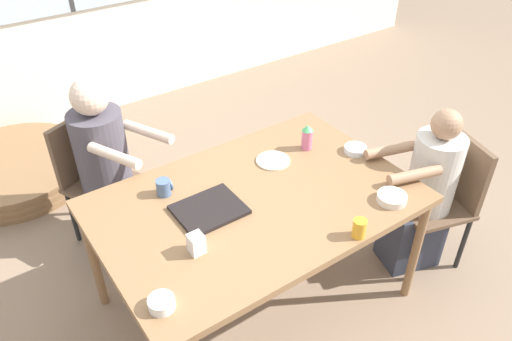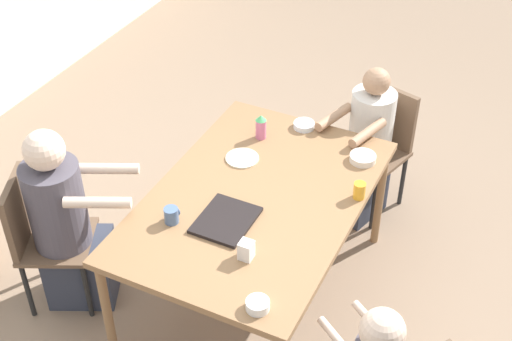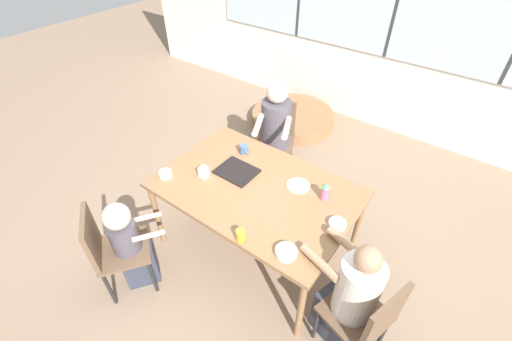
{
  "view_description": "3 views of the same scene",
  "coord_description": "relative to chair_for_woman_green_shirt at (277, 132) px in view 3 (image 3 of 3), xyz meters",
  "views": [
    {
      "loc": [
        -1.13,
        -1.63,
        2.4
      ],
      "look_at": [
        0.0,
        0.0,
        0.95
      ],
      "focal_mm": 35.0,
      "sensor_mm": 36.0,
      "label": 1
    },
    {
      "loc": [
        -2.65,
        -1.28,
        3.24
      ],
      "look_at": [
        0.0,
        0.0,
        0.95
      ],
      "focal_mm": 50.0,
      "sensor_mm": 36.0,
      "label": 2
    },
    {
      "loc": [
        1.23,
        -1.65,
        2.7
      ],
      "look_at": [
        0.0,
        0.0,
        0.95
      ],
      "focal_mm": 24.0,
      "sensor_mm": 36.0,
      "label": 3
    }
  ],
  "objects": [
    {
      "name": "bowl_white_shallow",
      "position": [
        1.08,
        -1.52,
        0.28
      ],
      "size": [
        0.15,
        0.15,
        0.04
      ],
      "color": "silver",
      "rests_on": "dining_table"
    },
    {
      "name": "person_woman_green_shirt",
      "position": [
        0.07,
        -0.15,
        0.03
      ],
      "size": [
        0.53,
        0.66,
        1.18
      ],
      "rotation": [
        0.0,
        0.0,
        -2.7
      ],
      "color": "#333847",
      "rests_on": "ground_plane"
    },
    {
      "name": "food_tray_dark",
      "position": [
        0.28,
        -1.05,
        0.27
      ],
      "size": [
        0.33,
        0.27,
        0.02
      ],
      "color": "black",
      "rests_on": "dining_table"
    },
    {
      "name": "person_toddler",
      "position": [
        -0.08,
        -1.99,
        -0.07
      ],
      "size": [
        0.41,
        0.45,
        0.91
      ],
      "rotation": [
        0.0,
        0.0,
        -0.6
      ],
      "color": "#333847",
      "rests_on": "ground_plane"
    },
    {
      "name": "plate_tortillas",
      "position": [
        0.79,
        -0.89,
        0.26
      ],
      "size": [
        0.19,
        0.19,
        0.01
      ],
      "color": "beige",
      "rests_on": "dining_table"
    },
    {
      "name": "ground_plane",
      "position": [
        0.52,
        -1.11,
        -0.51
      ],
      "size": [
        16.0,
        16.0,
        0.0
      ],
      "primitive_type": "plane",
      "color": "#8C725B"
    },
    {
      "name": "coffee_mug",
      "position": [
        0.16,
        -0.8,
        0.3
      ],
      "size": [
        0.08,
        0.07,
        0.09
      ],
      "color": "slate",
      "rests_on": "dining_table"
    },
    {
      "name": "chair_for_toddler",
      "position": [
        -0.16,
        -2.12,
        0.0
      ],
      "size": [
        0.56,
        0.56,
        0.86
      ],
      "rotation": [
        0.0,
        0.0,
        -0.6
      ],
      "color": "brown",
      "rests_on": "ground_plane"
    },
    {
      "name": "bowl_fruit",
      "position": [
        -0.18,
        -1.46,
        0.28
      ],
      "size": [
        0.11,
        0.11,
        0.05
      ],
      "color": "white",
      "rests_on": "dining_table"
    },
    {
      "name": "milk_carton_small",
      "position": [
        0.09,
        -1.27,
        0.31
      ],
      "size": [
        0.07,
        0.07,
        0.1
      ],
      "color": "silver",
      "rests_on": "dining_table"
    },
    {
      "name": "dining_table",
      "position": [
        0.52,
        -1.11,
        0.2
      ],
      "size": [
        1.62,
        1.09,
        0.77
      ],
      "color": "olive",
      "rests_on": "ground_plane"
    },
    {
      "name": "chair_for_man_blue_shirt",
      "position": [
        1.7,
        -1.45,
        0.0
      ],
      "size": [
        0.5,
        0.5,
        0.86
      ],
      "rotation": [
        0.0,
        0.0,
        1.29
      ],
      "color": "brown",
      "rests_on": "ground_plane"
    },
    {
      "name": "wall_back_with_windows",
      "position": [
        0.52,
        1.66,
        0.91
      ],
      "size": [
        8.4,
        0.08,
        2.8
      ],
      "color": "white",
      "rests_on": "ground_plane"
    },
    {
      "name": "folded_table_stack",
      "position": [
        -0.36,
        0.96,
        -0.42
      ],
      "size": [
        1.16,
        1.16,
        0.18
      ],
      "color": "olive",
      "rests_on": "ground_plane"
    },
    {
      "name": "juice_glass",
      "position": [
        0.76,
        -1.61,
        0.31
      ],
      "size": [
        0.07,
        0.07,
        0.1
      ],
      "color": "gold",
      "rests_on": "dining_table"
    },
    {
      "name": "chair_for_woman_green_shirt",
      "position": [
        0.0,
        0.0,
        0.0
      ],
      "size": [
        0.53,
        0.53,
        0.86
      ],
      "rotation": [
        0.0,
        0.0,
        -2.7
      ],
      "color": "brown",
      "rests_on": "ground_plane"
    },
    {
      "name": "sippy_cup",
      "position": [
        1.04,
        -0.89,
        0.34
      ],
      "size": [
        0.07,
        0.07,
        0.16
      ],
      "color": "#CC668C",
      "rests_on": "dining_table"
    },
    {
      "name": "bowl_cereal",
      "position": [
        1.25,
        -1.08,
        0.28
      ],
      "size": [
        0.13,
        0.13,
        0.04
      ],
      "color": "silver",
      "rests_on": "dining_table"
    },
    {
      "name": "person_man_blue_shirt",
      "position": [
        1.54,
        -1.41,
        -0.02
      ],
      "size": [
        0.57,
        0.41,
        1.09
      ],
      "rotation": [
        0.0,
        0.0,
        1.29
      ],
      "color": "#333847",
      "rests_on": "ground_plane"
    }
  ]
}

